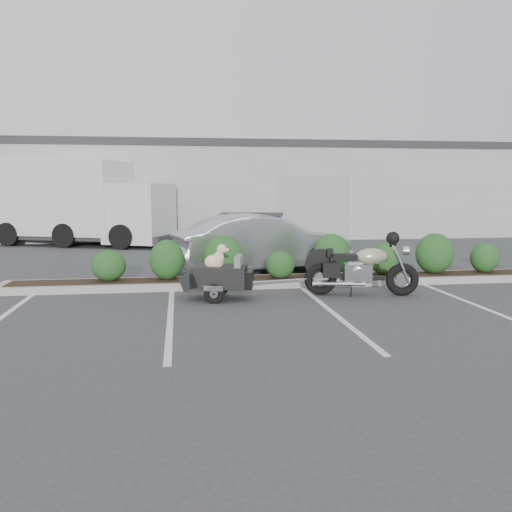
{
  "coord_description": "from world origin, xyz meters",
  "views": [
    {
      "loc": [
        -1.33,
        -9.21,
        2.07
      ],
      "look_at": [
        0.16,
        1.29,
        0.75
      ],
      "focal_mm": 38.0,
      "sensor_mm": 36.0,
      "label": 1
    }
  ],
  "objects": [
    {
      "name": "motorcycle",
      "position": [
        2.16,
        0.81,
        0.51
      ],
      "size": [
        2.21,
        0.95,
        1.28
      ],
      "rotation": [
        0.0,
        0.0,
        -0.21
      ],
      "color": "black",
      "rests_on": "ground"
    },
    {
      "name": "building",
      "position": [
        0.0,
        17.0,
        2.0
      ],
      "size": [
        26.0,
        10.0,
        4.0
      ],
      "primitive_type": "cube",
      "color": "#9EA099",
      "rests_on": "ground"
    },
    {
      "name": "ground",
      "position": [
        0.0,
        0.0,
        0.0
      ],
      "size": [
        90.0,
        90.0,
        0.0
      ],
      "primitive_type": "plane",
      "color": "#38383A",
      "rests_on": "ground"
    },
    {
      "name": "dumpster",
      "position": [
        0.94,
        7.76,
        0.66
      ],
      "size": [
        2.2,
        1.72,
        1.3
      ],
      "rotation": [
        0.0,
        0.0,
        -0.21
      ],
      "color": "navy",
      "rests_on": "ground"
    },
    {
      "name": "planter_kerb",
      "position": [
        1.0,
        2.2,
        0.07
      ],
      "size": [
        12.0,
        1.0,
        0.15
      ],
      "primitive_type": "cube",
      "color": "#9E9E93",
      "rests_on": "ground"
    },
    {
      "name": "delivery_truck",
      "position": [
        -4.79,
        11.45,
        1.47
      ],
      "size": [
        6.99,
        4.46,
        3.06
      ],
      "rotation": [
        0.0,
        0.0,
        -0.38
      ],
      "color": "silver",
      "rests_on": "ground"
    },
    {
      "name": "sedan",
      "position": [
        0.7,
        4.0,
        0.72
      ],
      "size": [
        4.61,
        2.53,
        1.44
      ],
      "primitive_type": "imported",
      "rotation": [
        0.0,
        0.0,
        1.81
      ],
      "color": "#AEAEB5",
      "rests_on": "ground"
    },
    {
      "name": "pet_trailer",
      "position": [
        -0.62,
        0.83,
        0.45
      ],
      "size": [
        1.8,
        1.03,
        1.06
      ],
      "rotation": [
        0.0,
        0.0,
        -0.21
      ],
      "color": "black",
      "rests_on": "ground"
    }
  ]
}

